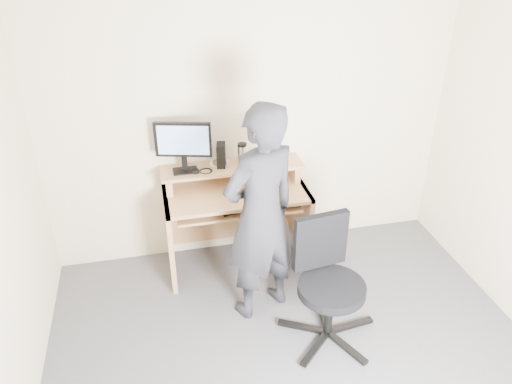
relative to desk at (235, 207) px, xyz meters
name	(u,v)px	position (x,y,z in m)	size (l,w,h in m)	color
back_wall	(251,120)	(0.20, 0.22, 0.70)	(3.50, 0.02, 2.50)	beige
desk	(235,207)	(0.00, 0.00, 0.00)	(1.20, 0.60, 0.91)	tan
monitor	(183,143)	(-0.39, 0.05, 0.62)	(0.45, 0.15, 0.43)	black
external_drive	(221,155)	(-0.09, 0.09, 0.46)	(0.07, 0.13, 0.20)	black
travel_mug	(242,155)	(0.09, 0.08, 0.45)	(0.08, 0.08, 0.17)	#B6B6BB
smartphone	(261,165)	(0.24, 0.02, 0.37)	(0.07, 0.13, 0.01)	black
charger	(196,171)	(-0.31, 0.00, 0.38)	(0.04, 0.04, 0.04)	black
headphones	(219,163)	(-0.10, 0.13, 0.37)	(0.16, 0.16, 0.02)	silver
keyboard	(246,204)	(0.07, -0.17, 0.12)	(0.46, 0.18, 0.03)	black
mouse	(273,191)	(0.30, -0.18, 0.22)	(0.10, 0.06, 0.04)	black
office_chair	(327,277)	(0.48, -1.03, -0.04)	(0.72, 0.73, 0.92)	black
person	(261,215)	(0.07, -0.67, 0.32)	(0.63, 0.41, 1.73)	black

